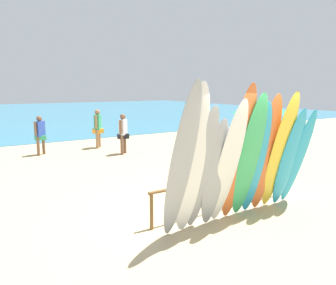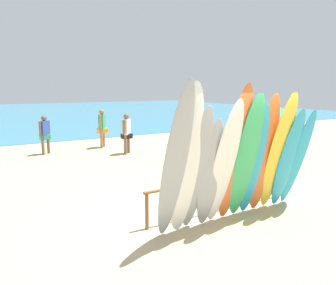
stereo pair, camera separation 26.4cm
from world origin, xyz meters
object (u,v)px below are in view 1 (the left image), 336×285
(surfboard_rack, at_px, (223,184))
(beachgoer_near_rack, at_px, (123,131))
(surfboard_orange_5, at_px, (239,154))
(surfboard_teal_11, at_px, (298,157))
(surfboard_grey_2, at_px, (202,170))
(surfboard_teal_10, at_px, (289,158))
(surfboard_white_1, at_px, (192,162))
(surfboard_grey_0, at_px, (182,164))
(surfboard_grey_3, at_px, (215,174))
(beachgoer_by_water, at_px, (98,126))
(surfboard_green_6, at_px, (249,157))
(beachgoer_strolling, at_px, (40,133))
(beach_chair_red, at_px, (277,159))
(surfboard_yellow_9, at_px, (280,152))
(surfboard_teal_7, at_px, (256,159))
(surfboard_orange_8, at_px, (266,154))
(surfboard_white_4, at_px, (229,164))
(beach_umbrella, at_px, (262,108))

(surfboard_rack, distance_m, beachgoer_near_rack, 6.64)
(surfboard_orange_5, distance_m, surfboard_teal_11, 1.78)
(surfboard_grey_2, height_order, surfboard_teal_11, surfboard_grey_2)
(surfboard_teal_10, bearing_deg, surfboard_white_1, -178.18)
(surfboard_rack, height_order, surfboard_grey_0, surfboard_grey_0)
(surfboard_grey_3, bearing_deg, beachgoer_by_water, 85.02)
(surfboard_green_6, relative_size, beachgoer_near_rack, 1.62)
(surfboard_grey_3, xyz_separation_m, surfboard_green_6, (0.86, -0.01, 0.22))
(surfboard_rack, relative_size, beachgoer_strolling, 2.36)
(beach_chair_red, bearing_deg, surfboard_grey_0, -173.45)
(surfboard_grey_3, distance_m, surfboard_yellow_9, 1.74)
(surfboard_teal_7, bearing_deg, surfboard_orange_8, 1.21)
(surfboard_grey_2, relative_size, surfboard_teal_10, 1.06)
(surfboard_grey_2, bearing_deg, surfboard_teal_7, 1.61)
(surfboard_rack, relative_size, surfboard_grey_2, 1.50)
(surfboard_white_1, xyz_separation_m, beachgoer_by_water, (1.66, 9.04, -0.39))
(surfboard_teal_7, bearing_deg, surfboard_teal_11, -2.27)
(surfboard_green_6, xyz_separation_m, surfboard_teal_7, (0.27, 0.06, -0.09))
(surfboard_teal_10, bearing_deg, surfboard_teal_7, 174.26)
(surfboard_white_1, height_order, surfboard_white_4, surfboard_white_1)
(surfboard_green_6, height_order, surfboard_orange_8, surfboard_green_6)
(surfboard_orange_8, distance_m, beachgoer_strolling, 9.10)
(surfboard_grey_2, distance_m, surfboard_orange_8, 1.73)
(beach_chair_red, bearing_deg, beachgoer_strolling, 113.20)
(surfboard_grey_2, distance_m, surfboard_orange_5, 0.91)
(surfboard_orange_5, xyz_separation_m, surfboard_teal_10, (1.44, -0.06, -0.25))
(surfboard_orange_5, xyz_separation_m, beach_umbrella, (4.08, 3.07, 0.58))
(surfboard_teal_10, height_order, beach_umbrella, surfboard_teal_10)
(surfboard_rack, bearing_deg, beachgoer_near_rack, 83.81)
(surfboard_white_1, distance_m, beach_umbrella, 6.15)
(surfboard_white_1, bearing_deg, surfboard_white_4, 5.72)
(surfboard_orange_5, bearing_deg, surfboard_green_6, -4.99)
(surfboard_grey_0, bearing_deg, beachgoer_near_rack, 67.05)
(surfboard_rack, height_order, surfboard_orange_5, surfboard_orange_5)
(surfboard_grey_2, relative_size, beachgoer_strolling, 1.57)
(surfboard_rack, distance_m, surfboard_grey_0, 1.88)
(surfboard_rack, distance_m, surfboard_yellow_9, 1.35)
(beachgoer_by_water, distance_m, beach_umbrella, 6.95)
(surfboard_orange_8, height_order, beachgoer_near_rack, surfboard_orange_8)
(surfboard_teal_11, height_order, beachgoer_by_water, surfboard_teal_11)
(surfboard_grey_0, relative_size, surfboard_white_4, 1.13)
(surfboard_orange_5, height_order, surfboard_orange_8, surfboard_orange_5)
(surfboard_grey_0, xyz_separation_m, beachgoer_near_rack, (2.28, 7.29, -0.46))
(surfboard_yellow_9, relative_size, surfboard_teal_10, 1.16)
(surfboard_green_6, bearing_deg, beachgoer_near_rack, 84.71)
(surfboard_orange_8, bearing_deg, beach_chair_red, 40.42)
(surfboard_orange_8, relative_size, beach_umbrella, 1.20)
(surfboard_white_1, height_order, surfboard_yellow_9, surfboard_white_1)
(beachgoer_strolling, bearing_deg, surfboard_white_1, -124.39)
(surfboard_teal_7, distance_m, beach_chair_red, 3.72)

